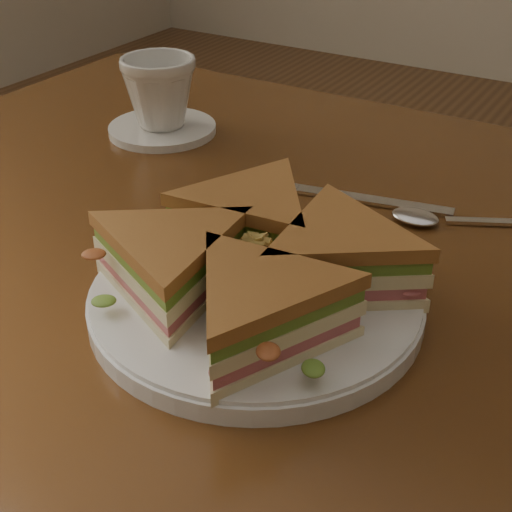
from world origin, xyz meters
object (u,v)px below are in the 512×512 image
object	(u,v)px
table	(325,334)
spoon	(438,219)
knife	(343,197)
saucer	(162,129)
plate	(256,300)
sandwich_wedges	(256,261)
coffee_cup	(160,92)

from	to	relation	value
table	spoon	distance (m)	0.16
knife	saucer	bearing A→B (deg)	158.62
saucer	plate	bearing A→B (deg)	-41.44
plate	sandwich_wedges	world-z (taller)	sandwich_wedges
plate	sandwich_wedges	bearing A→B (deg)	-75.96
table	sandwich_wedges	size ratio (longest dim) A/B	3.75
spoon	coffee_cup	bearing A→B (deg)	145.94
sandwich_wedges	coffee_cup	size ratio (longest dim) A/B	3.43
plate	saucer	bearing A→B (deg)	138.56
table	knife	world-z (taller)	knife
sandwich_wedges	table	bearing A→B (deg)	83.58
plate	spoon	world-z (taller)	plate
saucer	coffee_cup	world-z (taller)	coffee_cup
table	coffee_cup	xyz separation A→B (m)	(-0.31, 0.15, 0.15)
table	plate	distance (m)	0.16
knife	saucer	size ratio (longest dim) A/B	1.56
knife	coffee_cup	xyz separation A→B (m)	(-0.28, 0.05, 0.05)
table	plate	bearing A→B (deg)	-96.42
table	sandwich_wedges	distance (m)	0.18
table	sandwich_wedges	world-z (taller)	sandwich_wedges
knife	saucer	xyz separation A→B (m)	(-0.28, 0.05, 0.00)
spoon	coffee_cup	xyz separation A→B (m)	(-0.38, 0.05, 0.05)
coffee_cup	knife	bearing A→B (deg)	-14.25
sandwich_wedges	saucer	distance (m)	0.40
table	saucer	xyz separation A→B (m)	(-0.31, 0.15, 0.10)
table	knife	size ratio (longest dim) A/B	5.63
spoon	knife	distance (m)	0.10
plate	coffee_cup	world-z (taller)	coffee_cup
plate	sandwich_wedges	distance (m)	0.04
sandwich_wedges	knife	xyz separation A→B (m)	(-0.02, 0.22, -0.04)
plate	saucer	size ratio (longest dim) A/B	2.00
spoon	table	bearing A→B (deg)	-150.13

